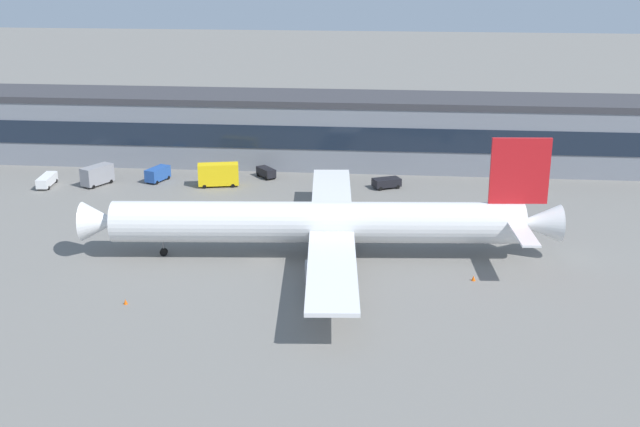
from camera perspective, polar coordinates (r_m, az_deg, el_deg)
The scene contains 13 objects.
ground_plane at distance 114.13m, azimuth -3.87°, elevation -3.19°, with size 600.00×600.00×0.00m, color slate.
terminal_building at distance 161.46m, azimuth -1.01°, elevation 5.89°, with size 146.85×14.77×13.57m.
airliner at distance 113.13m, azimuth 0.28°, elevation -0.62°, with size 66.43×57.12×17.08m.
pushback_tractor at distance 146.60m, azimuth 4.69°, elevation 2.18°, with size 5.45×4.39×1.75m.
crew_van at distance 152.92m, azimuth -11.26°, elevation 2.74°, with size 3.82×5.64×2.55m.
belt_loader at distance 155.02m, azimuth -18.50°, elevation 2.22°, with size 2.57×6.55×1.95m.
follow_me_car at distance 152.89m, azimuth -3.79°, elevation 2.91°, with size 4.19×4.64×1.85m.
baggage_tug at distance 149.03m, azimuth 14.82°, elevation 1.91°, with size 3.36×4.11×1.85m.
catering_truck at distance 147.92m, azimuth -7.15°, elevation 2.75°, with size 7.59×4.07×4.15m.
stair_truck at distance 152.89m, azimuth -15.29°, elevation 2.63°, with size 4.92×6.43×3.55m.
traffic_cone_0 at distance 108.64m, azimuth 10.64°, elevation -4.44°, with size 0.56×0.56×0.70m, color #F2590C.
traffic_cone_1 at distance 103.31m, azimuth -0.41°, elevation -5.34°, with size 0.58×0.58×0.72m, color #F2590C.
traffic_cone_2 at distance 102.93m, azimuth -13.39°, elevation -5.99°, with size 0.52×0.52×0.65m, color #F2590C.
Camera 1 is at (17.53, -104.58, 42.19)m, focal length 45.96 mm.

